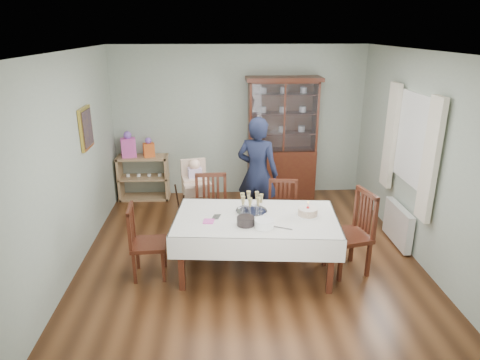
{
  "coord_description": "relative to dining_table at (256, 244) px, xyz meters",
  "views": [
    {
      "loc": [
        -0.41,
        -5.12,
        2.96
      ],
      "look_at": [
        -0.12,
        0.2,
        1.06
      ],
      "focal_mm": 32.0,
      "sensor_mm": 36.0,
      "label": 1
    }
  ],
  "objects": [
    {
      "name": "floor",
      "position": [
        -0.05,
        0.33,
        -0.38
      ],
      "size": [
        5.0,
        5.0,
        0.0
      ],
      "primitive_type": "plane",
      "color": "#593319",
      "rests_on": "ground"
    },
    {
      "name": "room_shell",
      "position": [
        -0.05,
        0.86,
        1.32
      ],
      "size": [
        5.0,
        5.0,
        5.0
      ],
      "color": "#9EAA99",
      "rests_on": "floor"
    },
    {
      "name": "dining_table",
      "position": [
        0.0,
        0.0,
        0.0
      ],
      "size": [
        2.1,
        1.33,
        0.76
      ],
      "rotation": [
        0.0,
        0.0,
        -0.09
      ],
      "color": "#412010",
      "rests_on": "floor"
    },
    {
      "name": "china_cabinet",
      "position": [
        0.7,
        2.59,
        0.74
      ],
      "size": [
        1.3,
        0.48,
        2.18
      ],
      "color": "#412010",
      "rests_on": "floor"
    },
    {
      "name": "sideboard",
      "position": [
        -1.8,
        2.61,
        0.02
      ],
      "size": [
        0.9,
        0.38,
        0.8
      ],
      "color": "tan",
      "rests_on": "floor"
    },
    {
      "name": "picture_frame",
      "position": [
        -2.27,
        1.13,
        1.27
      ],
      "size": [
        0.04,
        0.48,
        0.58
      ],
      "primitive_type": "cube",
      "color": "gold",
      "rests_on": "room_shell"
    },
    {
      "name": "window",
      "position": [
        2.17,
        0.63,
        1.17
      ],
      "size": [
        0.04,
        1.02,
        1.22
      ],
      "primitive_type": "cube",
      "color": "white",
      "rests_on": "room_shell"
    },
    {
      "name": "curtain_left",
      "position": [
        2.11,
        0.01,
        1.07
      ],
      "size": [
        0.07,
        0.3,
        1.55
      ],
      "primitive_type": "cube",
      "color": "silver",
      "rests_on": "room_shell"
    },
    {
      "name": "curtain_right",
      "position": [
        2.11,
        1.25,
        1.07
      ],
      "size": [
        0.07,
        0.3,
        1.55
      ],
      "primitive_type": "cube",
      "color": "silver",
      "rests_on": "room_shell"
    },
    {
      "name": "radiator",
      "position": [
        2.11,
        0.63,
        -0.08
      ],
      "size": [
        0.1,
        0.8,
        0.55
      ],
      "primitive_type": "cube",
      "color": "white",
      "rests_on": "floor"
    },
    {
      "name": "chair_far_left",
      "position": [
        -0.56,
        0.72,
        -0.08
      ],
      "size": [
        0.48,
        0.48,
        1.03
      ],
      "rotation": [
        0.0,
        0.0,
        0.03
      ],
      "color": "#412010",
      "rests_on": "floor"
    },
    {
      "name": "chair_far_right",
      "position": [
        0.44,
        0.66,
        -0.1
      ],
      "size": [
        0.47,
        0.47,
        0.95
      ],
      "rotation": [
        0.0,
        0.0,
        -0.12
      ],
      "color": "#412010",
      "rests_on": "floor"
    },
    {
      "name": "chair_end_left",
      "position": [
        -1.35,
        -0.02,
        -0.1
      ],
      "size": [
        0.45,
        0.45,
        0.94
      ],
      "rotation": [
        0.0,
        0.0,
        1.63
      ],
      "color": "#412010",
      "rests_on": "floor"
    },
    {
      "name": "chair_end_right",
      "position": [
        1.18,
        -0.05,
        -0.07
      ],
      "size": [
        0.58,
        0.58,
        1.07
      ],
      "rotation": [
        0.0,
        0.0,
        -1.33
      ],
      "color": "#412010",
      "rests_on": "floor"
    },
    {
      "name": "woman",
      "position": [
        0.14,
        1.33,
        0.49
      ],
      "size": [
        0.75,
        0.63,
        1.75
      ],
      "primitive_type": "imported",
      "rotation": [
        0.0,
        0.0,
        2.75
      ],
      "color": "black",
      "rests_on": "floor"
    },
    {
      "name": "high_chair",
      "position": [
        -0.8,
        1.27,
        0.06
      ],
      "size": [
        0.6,
        0.6,
        1.14
      ],
      "rotation": [
        0.0,
        0.0,
        0.21
      ],
      "color": "black",
      "rests_on": "floor"
    },
    {
      "name": "champagne_tray",
      "position": [
        -0.05,
        0.15,
        0.45
      ],
      "size": [
        0.4,
        0.4,
        0.24
      ],
      "color": "silver",
      "rests_on": "dining_table"
    },
    {
      "name": "birthday_cake",
      "position": [
        0.64,
        -0.0,
        0.43
      ],
      "size": [
        0.28,
        0.28,
        0.19
      ],
      "color": "white",
      "rests_on": "dining_table"
    },
    {
      "name": "plate_stack_dark",
      "position": [
        -0.14,
        -0.21,
        0.43
      ],
      "size": [
        0.25,
        0.25,
        0.1
      ],
      "primitive_type": "cylinder",
      "rotation": [
        0.0,
        0.0,
        -0.2
      ],
      "color": "black",
      "rests_on": "dining_table"
    },
    {
      "name": "plate_stack_white",
      "position": [
        0.07,
        -0.29,
        0.42
      ],
      "size": [
        0.24,
        0.24,
        0.1
      ],
      "primitive_type": "cylinder",
      "rotation": [
        0.0,
        0.0,
        0.06
      ],
      "color": "white",
      "rests_on": "dining_table"
    },
    {
      "name": "napkin_stack",
      "position": [
        -0.58,
        -0.11,
        0.38
      ],
      "size": [
        0.14,
        0.14,
        0.02
      ],
      "primitive_type": "cube",
      "rotation": [
        0.0,
        0.0,
        -0.13
      ],
      "color": "#DA50AC",
      "rests_on": "dining_table"
    },
    {
      "name": "cutlery",
      "position": [
        -0.53,
        0.02,
        0.38
      ],
      "size": [
        0.15,
        0.18,
        0.01
      ],
      "primitive_type": null,
      "rotation": [
        0.0,
        0.0,
        -0.26
      ],
      "color": "silver",
      "rests_on": "dining_table"
    },
    {
      "name": "cake_knife",
      "position": [
        0.27,
        -0.33,
        0.38
      ],
      "size": [
        0.24,
        0.13,
        0.01
      ],
      "primitive_type": "cube",
      "rotation": [
        0.0,
        0.0,
        -0.45
      ],
      "color": "silver",
      "rests_on": "dining_table"
    },
    {
      "name": "gift_bag_pink",
      "position": [
        -2.02,
        2.59,
        0.62
      ],
      "size": [
        0.28,
        0.21,
        0.46
      ],
      "color": "#DA50AC",
      "rests_on": "sideboard"
    },
    {
      "name": "gift_bag_orange",
      "position": [
        -1.67,
        2.59,
        0.57
      ],
      "size": [
        0.22,
        0.18,
        0.35
      ],
      "color": "orange",
      "rests_on": "sideboard"
    }
  ]
}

